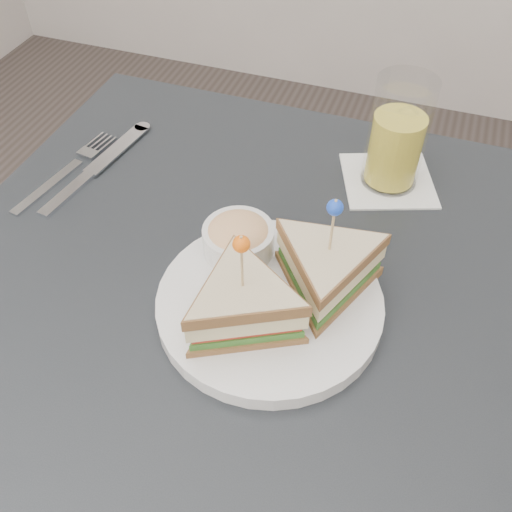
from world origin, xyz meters
name	(u,v)px	position (x,y,z in m)	size (l,w,h in m)	color
ground_plane	(250,511)	(0.00, 0.00, 0.00)	(3.50, 3.50, 0.00)	#3F3833
table	(246,325)	(0.00, 0.00, 0.67)	(0.80, 0.80, 0.75)	black
plate_meal	(277,285)	(0.04, -0.02, 0.79)	(0.30, 0.28, 0.15)	white
cutlery_fork	(70,168)	(-0.32, 0.13, 0.75)	(0.06, 0.21, 0.01)	silver
cutlery_knife	(94,170)	(-0.29, 0.14, 0.75)	(0.05, 0.25, 0.01)	silver
drink_set	(396,140)	(0.12, 0.26, 0.82)	(0.16, 0.16, 0.16)	white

